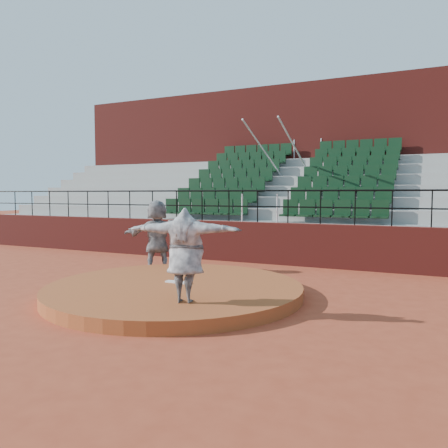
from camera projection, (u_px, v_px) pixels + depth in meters
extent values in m
plane|color=#A23E24|center=(175.00, 296.00, 9.46)|extent=(90.00, 90.00, 0.00)
cylinder|color=#A14C24|center=(175.00, 290.00, 9.45)|extent=(5.50, 5.50, 0.25)
cube|color=white|center=(178.00, 282.00, 9.57)|extent=(0.60, 0.15, 0.03)
cube|color=maroon|center=(257.00, 242.00, 13.92)|extent=(24.00, 0.30, 1.30)
cylinder|color=black|center=(258.00, 191.00, 13.81)|extent=(24.00, 0.05, 0.05)
cylinder|color=black|center=(258.00, 206.00, 13.84)|extent=(24.00, 0.04, 0.04)
cylinder|color=black|center=(15.00, 203.00, 18.52)|extent=(0.04, 0.04, 1.00)
cylinder|color=black|center=(32.00, 203.00, 18.10)|extent=(0.04, 0.04, 1.00)
cylinder|color=black|center=(50.00, 204.00, 17.67)|extent=(0.04, 0.04, 1.00)
cylinder|color=black|center=(68.00, 204.00, 17.25)|extent=(0.04, 0.04, 1.00)
cylinder|color=black|center=(88.00, 204.00, 16.82)|extent=(0.04, 0.04, 1.00)
cylinder|color=black|center=(108.00, 204.00, 16.40)|extent=(0.04, 0.04, 1.00)
cylinder|color=black|center=(130.00, 205.00, 15.97)|extent=(0.04, 0.04, 1.00)
cylinder|color=black|center=(153.00, 205.00, 15.54)|extent=(0.04, 0.04, 1.00)
cylinder|color=black|center=(177.00, 205.00, 15.12)|extent=(0.04, 0.04, 1.00)
cylinder|color=black|center=(202.00, 206.00, 14.69)|extent=(0.04, 0.04, 1.00)
cylinder|color=black|center=(229.00, 206.00, 14.27)|extent=(0.04, 0.04, 1.00)
cylinder|color=black|center=(258.00, 206.00, 13.84)|extent=(0.04, 0.04, 1.00)
cylinder|color=black|center=(288.00, 207.00, 13.42)|extent=(0.04, 0.04, 1.00)
cylinder|color=black|center=(320.00, 207.00, 12.99)|extent=(0.04, 0.04, 1.00)
cylinder|color=black|center=(355.00, 208.00, 12.56)|extent=(0.04, 0.04, 1.00)
cylinder|color=black|center=(392.00, 208.00, 12.14)|extent=(0.04, 0.04, 1.00)
cylinder|color=black|center=(432.00, 209.00, 11.71)|extent=(0.04, 0.04, 1.00)
cube|color=gray|center=(264.00, 241.00, 14.44)|extent=(24.00, 0.85, 1.30)
cube|color=black|center=(204.00, 209.00, 15.34)|extent=(3.30, 0.48, 0.72)
cube|color=black|center=(333.00, 211.00, 13.42)|extent=(3.30, 0.48, 0.72)
cube|color=gray|center=(272.00, 233.00, 15.19)|extent=(24.00, 0.85, 1.70)
cube|color=black|center=(214.00, 198.00, 16.08)|extent=(3.30, 0.48, 0.72)
cube|color=black|center=(338.00, 198.00, 14.16)|extent=(3.30, 0.48, 0.72)
cube|color=gray|center=(280.00, 225.00, 15.95)|extent=(24.00, 0.85, 2.10)
cube|color=black|center=(224.00, 187.00, 16.81)|extent=(3.30, 0.48, 0.72)
cube|color=black|center=(343.00, 186.00, 14.90)|extent=(3.30, 0.48, 0.72)
cube|color=gray|center=(287.00, 219.00, 16.70)|extent=(24.00, 0.85, 2.50)
cube|color=black|center=(233.00, 177.00, 17.55)|extent=(3.30, 0.48, 0.72)
cube|color=black|center=(348.00, 175.00, 15.64)|extent=(3.30, 0.48, 0.72)
cube|color=gray|center=(293.00, 213.00, 17.45)|extent=(24.00, 0.85, 2.90)
cube|color=black|center=(241.00, 168.00, 18.29)|extent=(3.30, 0.48, 0.72)
cube|color=black|center=(352.00, 166.00, 16.38)|extent=(3.30, 0.48, 0.72)
cube|color=gray|center=(299.00, 207.00, 18.20)|extent=(24.00, 0.85, 3.30)
cube|color=black|center=(249.00, 160.00, 19.03)|extent=(3.30, 0.48, 0.72)
cube|color=black|center=(355.00, 157.00, 17.11)|extent=(3.30, 0.48, 0.72)
cube|color=gray|center=(304.00, 202.00, 18.96)|extent=(24.00, 0.85, 3.70)
cube|color=black|center=(256.00, 153.00, 19.77)|extent=(3.30, 0.48, 0.72)
cube|color=black|center=(359.00, 148.00, 17.85)|extent=(3.30, 0.48, 0.72)
cylinder|color=silver|center=(272.00, 163.00, 16.80)|extent=(0.06, 5.97, 2.46)
cylinder|color=silver|center=(303.00, 162.00, 16.29)|extent=(0.06, 5.97, 2.46)
cube|color=maroon|center=(315.00, 165.00, 20.57)|extent=(24.00, 3.00, 7.10)
imported|color=black|center=(185.00, 255.00, 7.84)|extent=(2.17, 1.02, 1.71)
imported|color=black|center=(157.00, 236.00, 12.37)|extent=(1.92, 1.51, 2.03)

